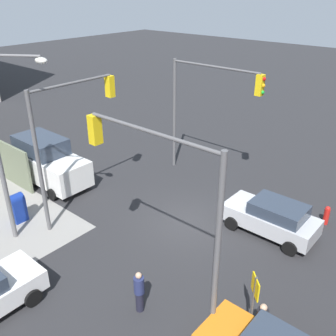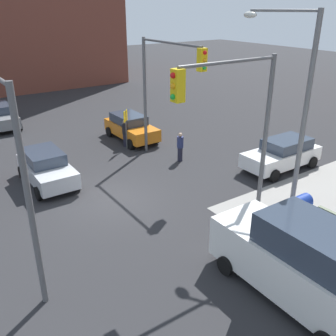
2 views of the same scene
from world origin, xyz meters
The scene contains 12 objects.
ground_plane centered at (0.00, 0.00, 0.00)m, with size 120.00×120.00×0.00m, color #28282B.
traffic_signal_nw_corner centered at (-2.47, 4.50, 4.62)m, with size 5.35×0.36×6.50m.
traffic_signal_se_corner centered at (2.35, -4.50, 4.64)m, with size 5.61×0.36×6.50m.
traffic_signal_ne_corner centered at (4.50, 2.79, 4.57)m, with size 0.36×4.57×6.50m.
street_lamp_corner centered at (4.89, 5.59, 4.70)m, with size 2.37×1.62×8.00m.
warning_sign_two_way centered at (-5.40, 3.67, 1.64)m, with size 0.48×0.48×2.40m.
mailbox_blue centered at (6.20, 5.00, 0.76)m, with size 0.56×0.64×1.43m.
fire_hydrant centered at (-5.00, -4.20, 0.49)m, with size 0.26×0.26×0.94m.
hatchback_silver centered at (-3.36, -1.85, 0.84)m, with size 4.12×2.02×1.62m.
van_white_delivery centered at (8.57, 1.80, 1.28)m, with size 5.40×2.32×2.62m.
pedestrian_waiting centered at (-2.00, 5.20, 0.85)m, with size 0.36×0.36×1.65m.
pedestrian_walking_north centered at (-5.80, 3.80, 0.88)m, with size 0.36×0.36×1.69m.
Camera 1 is at (-8.89, 11.79, 10.15)m, focal length 40.00 mm.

